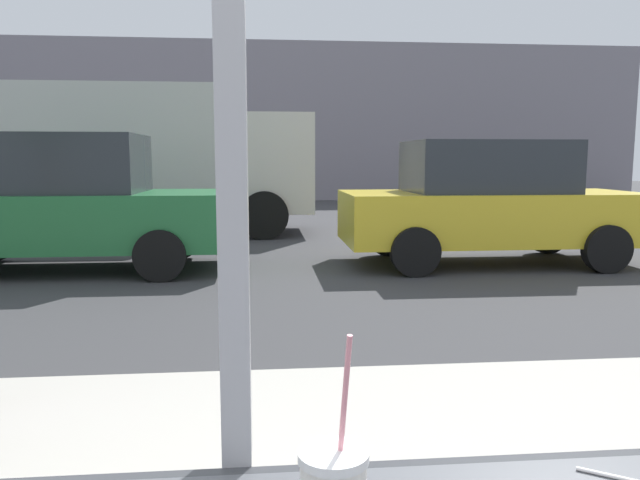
{
  "coord_description": "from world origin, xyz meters",
  "views": [
    {
      "loc": [
        0.05,
        -0.95,
        1.5
      ],
      "look_at": [
        0.4,
        2.76,
        1.0
      ],
      "focal_mm": 34.51,
      "sensor_mm": 36.0,
      "label": 1
    }
  ],
  "objects": [
    {
      "name": "box_truck",
      "position": [
        -2.55,
        11.54,
        1.57
      ],
      "size": [
        6.93,
        2.44,
        2.86
      ],
      "color": "beige",
      "rests_on": "ground"
    },
    {
      "name": "parked_car_green",
      "position": [
        -2.57,
        7.49,
        0.91
      ],
      "size": [
        4.31,
        1.9,
        1.82
      ],
      "color": "#236B38",
      "rests_on": "ground"
    },
    {
      "name": "ground_plane",
      "position": [
        0.0,
        8.0,
        0.0
      ],
      "size": [
        60.0,
        60.0,
        0.0
      ],
      "primitive_type": "plane",
      "color": "#38383A"
    },
    {
      "name": "parked_car_yellow",
      "position": [
        3.25,
        7.49,
        0.88
      ],
      "size": [
        4.14,
        1.88,
        1.74
      ],
      "color": "gold",
      "rests_on": "ground"
    },
    {
      "name": "building_facade_far",
      "position": [
        0.0,
        21.7,
        2.79
      ],
      "size": [
        28.0,
        1.2,
        5.58
      ],
      "primitive_type": "cube",
      "color": "gray",
      "rests_on": "ground"
    }
  ]
}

